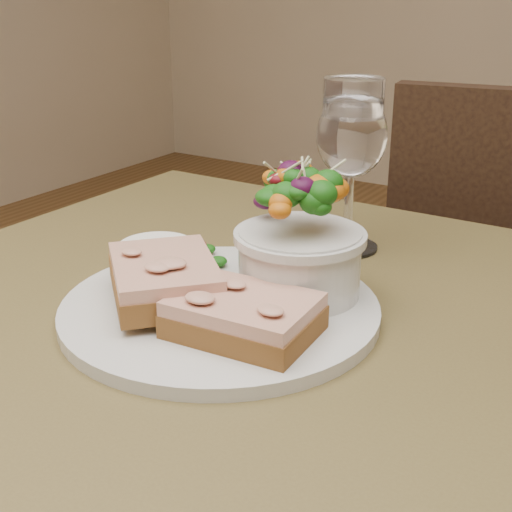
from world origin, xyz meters
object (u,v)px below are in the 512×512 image
Objects in this scene: chair_far at (512,421)px; salad_bowl at (300,233)px; cafe_table at (246,431)px; sandwich_front at (244,315)px; dinner_plate at (220,309)px; sandwich_back at (165,278)px; ramekin at (157,259)px; wine_glass at (351,141)px.

chair_far is 7.09× the size of salad_bowl.
chair_far reaches higher than cafe_table.
sandwich_front is 0.10m from salad_bowl.
cafe_table is 2.78× the size of dinner_plate.
dinner_plate is 1.92× the size of sandwich_back.
dinner_plate is at bearing 139.90° from sandwich_front.
wine_glass is at bearing 61.91° from ramekin.
chair_far reaches higher than dinner_plate.
sandwich_front is at bearing -20.81° from ramekin.
salad_bowl is 0.73× the size of wine_glass.
salad_bowl is at bearing 85.19° from sandwich_back.
chair_far is at bearing 74.96° from wine_glass.
dinner_plate is 4.29× the size of ramekin.
cafe_table is 0.12m from dinner_plate.
ramekin is 0.25m from wine_glass.
wine_glass reaches higher than sandwich_back.
wine_glass is (-0.03, 0.16, 0.05)m from salad_bowl.
salad_bowl is at bearing 86.31° from sandwich_front.
wine_glass reaches higher than salad_bowl.
sandwich_back is 1.18× the size of salad_bowl.
wine_glass is (0.11, 0.20, 0.09)m from ramekin.
wine_glass is at bearing 93.86° from cafe_table.
dinner_plate is 0.25m from wine_glass.
wine_glass is (-0.13, -0.47, 0.58)m from chair_far.
wine_glass is at bearing 66.60° from chair_far.
dinner_plate is 1.65× the size of wine_glass.
salad_bowl is at bearing 17.74° from ramekin.
wine_glass is (-0.02, 0.23, 0.22)m from cafe_table.
dinner_plate is 0.10m from salad_bowl.
wine_glass reaches higher than cafe_table.
salad_bowl is (0.05, 0.06, 0.07)m from dinner_plate.
sandwich_back is at bearing 169.43° from sandwich_front.
salad_bowl reaches higher than sandwich_front.
sandwich_front is (0.01, -0.02, 0.13)m from cafe_table.
cafe_table is 4.57× the size of wine_glass.
sandwich_front is 0.69× the size of wine_glass.
salad_bowl is (-0.00, 0.09, 0.04)m from sandwich_front.
ramekin is (-0.13, 0.05, 0.00)m from sandwich_front.
sandwich_back reaches higher than dinner_plate.
sandwich_back is (-0.19, -0.71, 0.49)m from chair_far.
salad_bowl is 0.17m from wine_glass.
sandwich_front reaches higher than dinner_plate.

